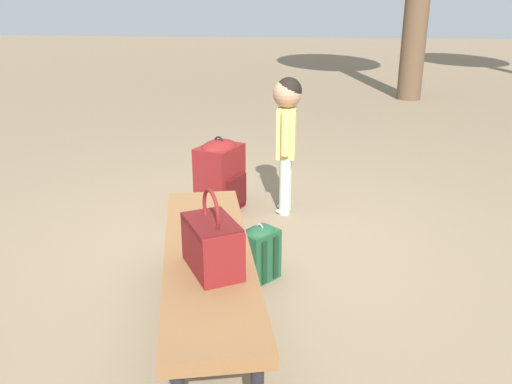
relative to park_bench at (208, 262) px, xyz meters
The scene contains 6 objects.
ground_plane 0.98m from the park_bench, ahead, with size 40.00×40.00×0.00m, color #7F6B51.
park_bench is the anchor object (origin of this frame).
handbag 0.26m from the park_bench, 162.24° to the right, with size 0.37×0.31×0.37m.
child_standing 1.68m from the park_bench, ahead, with size 0.28×0.21×1.03m.
backpack_large 1.62m from the park_bench, ahead, with size 0.42×0.38×0.59m.
backpack_small 0.64m from the park_bench, 18.11° to the right, with size 0.26×0.25×0.35m.
Camera 1 is at (-3.08, -0.41, 1.55)m, focal length 37.30 mm.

